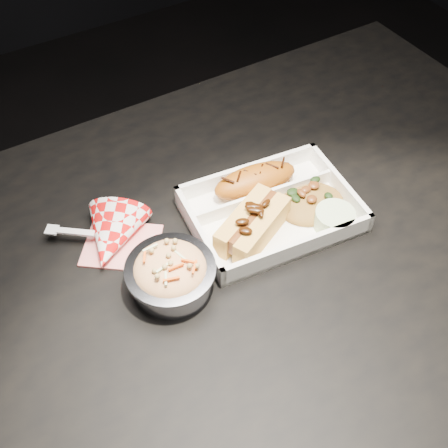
{
  "coord_description": "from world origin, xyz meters",
  "views": [
    {
      "loc": [
        -0.3,
        -0.43,
        1.4
      ],
      "look_at": [
        -0.04,
        0.01,
        0.81
      ],
      "focal_mm": 45.0,
      "sensor_mm": 36.0,
      "label": 1
    }
  ],
  "objects": [
    {
      "name": "hotdog",
      "position": [
        0.01,
        0.01,
        0.78
      ],
      "size": [
        0.14,
        0.11,
        0.06
      ],
      "rotation": [
        0.0,
        0.0,
        0.45
      ],
      "color": "#E3AA4D",
      "rests_on": "food_tray"
    },
    {
      "name": "fried_rice_mound",
      "position": [
        0.12,
        0.01,
        0.77
      ],
      "size": [
        0.12,
        0.1,
        0.03
      ],
      "primitive_type": "ellipsoid",
      "rotation": [
        0.0,
        0.0,
        -0.11
      ],
      "color": "olive",
      "rests_on": "food_tray"
    },
    {
      "name": "cupcake_liner",
      "position": [
        0.13,
        -0.04,
        0.77
      ],
      "size": [
        0.06,
        0.06,
        0.03
      ],
      "primitive_type": "cylinder",
      "color": "beige",
      "rests_on": "food_tray"
    },
    {
      "name": "food_tray",
      "position": [
        0.06,
        0.03,
        0.76
      ],
      "size": [
        0.27,
        0.21,
        0.04
      ],
      "rotation": [
        0.0,
        0.0,
        -0.11
      ],
      "color": "white",
      "rests_on": "dining_table"
    },
    {
      "name": "dining_table",
      "position": [
        0.0,
        0.0,
        0.66
      ],
      "size": [
        1.2,
        0.8,
        0.75
      ],
      "color": "black",
      "rests_on": "ground"
    },
    {
      "name": "napkin_fork",
      "position": [
        -0.17,
        0.11,
        0.77
      ],
      "size": [
        0.16,
        0.15,
        0.1
      ],
      "rotation": [
        0.0,
        0.0,
        -0.66
      ],
      "color": "red",
      "rests_on": "dining_table"
    },
    {
      "name": "fried_pastry",
      "position": [
        0.07,
        0.09,
        0.78
      ],
      "size": [
        0.15,
        0.07,
        0.04
      ],
      "primitive_type": "ellipsoid",
      "rotation": [
        0.0,
        0.0,
        -0.11
      ],
      "color": "#9E500F",
      "rests_on": "food_tray"
    },
    {
      "name": "foil_coleslaw_cup",
      "position": [
        -0.13,
        -0.01,
        0.78
      ],
      "size": [
        0.12,
        0.12,
        0.07
      ],
      "color": "silver",
      "rests_on": "dining_table"
    },
    {
      "name": "floor",
      "position": [
        0.0,
        0.0,
        -0.03
      ],
      "size": [
        4.0,
        4.0,
        0.05
      ],
      "primitive_type": "cube",
      "color": "black",
      "rests_on": "ground"
    }
  ]
}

